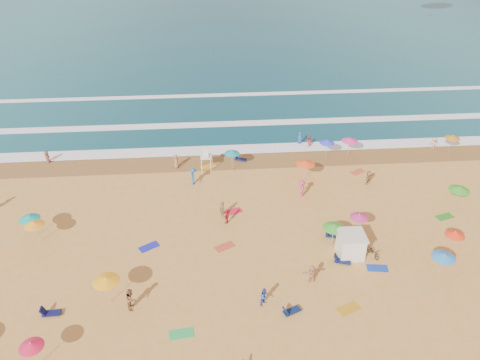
{
  "coord_description": "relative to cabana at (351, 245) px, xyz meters",
  "views": [
    {
      "loc": [
        -4.4,
        -33.26,
        26.29
      ],
      "look_at": [
        -1.39,
        6.0,
        1.5
      ],
      "focal_mm": 35.0,
      "sensor_mm": 36.0,
      "label": 1
    }
  ],
  "objects": [
    {
      "name": "loungers",
      "position": [
        -0.34,
        0.53,
        -0.83
      ],
      "size": [
        51.2,
        27.99,
        0.34
      ],
      "color": "#0D1145",
      "rests_on": "ground"
    },
    {
      "name": "towels",
      "position": [
        -8.03,
        2.46,
        -0.98
      ],
      "size": [
        45.3,
        24.0,
        0.03
      ],
      "color": "red",
      "rests_on": "ground"
    },
    {
      "name": "surf_foam",
      "position": [
        -7.08,
        25.38,
        -0.9
      ],
      "size": [
        200.0,
        18.7,
        0.05
      ],
      "color": "white",
      "rests_on": "ground"
    },
    {
      "name": "beach_umbrellas",
      "position": [
        -4.7,
        3.89,
        1.17
      ],
      "size": [
        46.98,
        27.29,
        0.74
      ],
      "color": "#FFA11A",
      "rests_on": "ground"
    },
    {
      "name": "ocean",
      "position": [
        -7.08,
        88.06,
        -1.0
      ],
      "size": [
        220.0,
        140.0,
        0.18
      ],
      "primitive_type": "cube",
      "color": "#0C4756",
      "rests_on": "ground"
    },
    {
      "name": "ground",
      "position": [
        -7.08,
        4.06,
        -1.0
      ],
      "size": [
        220.0,
        220.0,
        0.0
      ],
      "primitive_type": "plane",
      "color": "gold",
      "rests_on": "ground"
    },
    {
      "name": "lifeguard_stand",
      "position": [
        -11.79,
        15.0,
        0.05
      ],
      "size": [
        1.2,
        1.2,
        2.1
      ],
      "primitive_type": null,
      "color": "white",
      "rests_on": "ground"
    },
    {
      "name": "cabana_roof",
      "position": [
        0.0,
        0.0,
        1.06
      ],
      "size": [
        2.2,
        2.2,
        0.12
      ],
      "primitive_type": "cube",
      "color": "silver",
      "rests_on": "cabana"
    },
    {
      "name": "wet_sand",
      "position": [
        -7.08,
        16.56,
        -0.99
      ],
      "size": [
        220.0,
        220.0,
        0.0
      ],
      "primitive_type": "plane",
      "color": "olive",
      "rests_on": "ground"
    },
    {
      "name": "bicycle",
      "position": [
        1.9,
        -0.3,
        -0.59
      ],
      "size": [
        0.99,
        1.64,
        0.81
      ],
      "primitive_type": "imported",
      "rotation": [
        0.0,
        0.0,
        0.31
      ],
      "color": "black",
      "rests_on": "ground"
    },
    {
      "name": "cabana",
      "position": [
        0.0,
        0.0,
        0.0
      ],
      "size": [
        2.0,
        2.0,
        2.0
      ],
      "primitive_type": "cube",
      "color": "silver",
      "rests_on": "ground"
    },
    {
      "name": "beachgoers",
      "position": [
        -8.18,
        7.97,
        -0.2
      ],
      "size": [
        50.61,
        25.64,
        2.15
      ],
      "color": "brown",
      "rests_on": "ground"
    }
  ]
}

